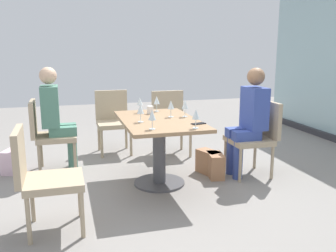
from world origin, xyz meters
The scene contains 21 objects.
ground_plane centered at (0.00, 0.00, 0.00)m, with size 12.00×12.00×0.00m, color gray.
dining_table_main centered at (0.00, 0.00, 0.53)m, with size 1.28×0.80×0.73m.
chair_near_window centered at (0.00, 1.18, 0.50)m, with size 0.46×0.51×0.87m.
chair_front_left centered at (-0.78, -1.18, 0.50)m, with size 0.46×0.50×0.87m.
chair_far_left centered at (-1.16, 0.46, 0.50)m, with size 0.50×0.46×0.87m.
chair_side_end centered at (-1.44, -0.31, 0.50)m, with size 0.50×0.46×0.87m.
chair_front_right centered at (0.78, -1.18, 0.50)m, with size 0.46×0.50×0.87m.
person_near_window centered at (0.00, 1.07, 0.70)m, with size 0.34×0.39×1.26m.
person_front_left centered at (-0.78, -1.07, 0.70)m, with size 0.34×0.39×1.26m.
wine_glass_0 centered at (0.46, -0.18, 0.86)m, with size 0.07×0.07×0.18m.
wine_glass_1 centered at (-0.06, 0.31, 0.86)m, with size 0.07×0.07×0.18m.
wine_glass_2 centered at (-0.44, -0.12, 0.86)m, with size 0.07×0.07×0.18m.
wine_glass_3 centered at (-0.48, 0.10, 0.86)m, with size 0.07×0.07×0.18m.
wine_glass_4 centered at (0.53, 0.22, 0.86)m, with size 0.07×0.07×0.18m.
wine_glass_5 centered at (0.10, -0.22, 0.86)m, with size 0.07×0.07×0.18m.
wine_glass_6 centered at (-0.09, 0.16, 0.86)m, with size 0.07×0.07×0.18m.
coffee_cup centered at (-0.35, -0.02, 0.78)m, with size 0.08×0.08×0.09m, color white.
cell_phone_on_table centered at (0.35, 0.32, 0.73)m, with size 0.07×0.14×0.01m, color black.
handbag_0 centered at (-0.18, 0.65, 0.14)m, with size 0.30×0.16×0.28m, color #A3704C.
handbag_1 centered at (-0.86, -1.61, 0.14)m, with size 0.30×0.16×0.28m, color beige.
handbag_2 centered at (-0.03, 0.68, 0.14)m, with size 0.30×0.16×0.28m, color #A3704C.
Camera 1 is at (3.77, -0.97, 1.50)m, focal length 39.69 mm.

